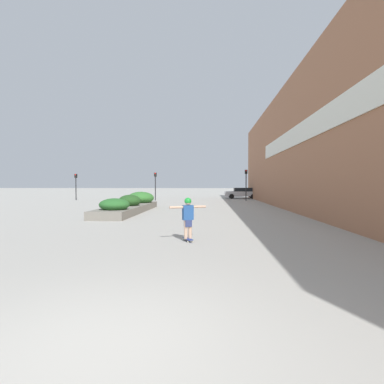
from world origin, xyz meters
name	(u,v)px	position (x,y,z in m)	size (l,w,h in m)	color
ground_plane	(103,346)	(0.00, 0.00, 0.00)	(300.00, 300.00, 0.00)	#A3A099
building_wall_right	(299,142)	(6.90, 16.48, 4.58)	(0.67, 46.84, 9.16)	#9E6647
planter_box	(131,204)	(-4.11, 16.54, 0.49)	(2.00, 9.79, 1.28)	slate
skateboard	(188,239)	(0.50, 6.25, 0.07)	(0.40, 0.62, 0.10)	navy
skateboarder	(188,214)	(0.50, 6.25, 0.89)	(1.15, 0.56, 1.31)	tan
car_leftmost	(242,193)	(5.35, 36.10, 0.75)	(4.41, 1.95, 1.41)	#BCBCC1
car_center_left	(311,193)	(13.85, 35.04, 0.79)	(4.66, 2.01, 1.48)	maroon
traffic_light_left	(155,181)	(-5.11, 30.82, 2.20)	(0.28, 0.30, 3.19)	black
traffic_light_right	(246,180)	(5.19, 30.43, 2.37)	(0.28, 0.30, 3.48)	black
traffic_light_far_left	(76,182)	(-14.63, 31.09, 2.12)	(0.28, 0.30, 3.07)	black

